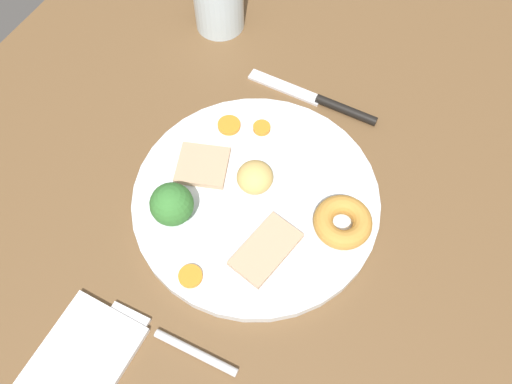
% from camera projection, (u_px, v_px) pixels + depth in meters
% --- Properties ---
extents(dining_table, '(1.20, 0.84, 0.04)m').
position_uv_depth(dining_table, '(230.00, 208.00, 0.64)').
color(dining_table, brown).
rests_on(dining_table, ground).
extents(dinner_plate, '(0.29, 0.29, 0.01)m').
position_uv_depth(dinner_plate, '(256.00, 199.00, 0.62)').
color(dinner_plate, white).
rests_on(dinner_plate, dining_table).
extents(meat_slice_main, '(0.09, 0.06, 0.01)m').
position_uv_depth(meat_slice_main, '(266.00, 249.00, 0.58)').
color(meat_slice_main, tan).
rests_on(meat_slice_main, dinner_plate).
extents(meat_slice_under, '(0.07, 0.08, 0.01)m').
position_uv_depth(meat_slice_under, '(203.00, 165.00, 0.63)').
color(meat_slice_under, tan).
rests_on(meat_slice_under, dinner_plate).
extents(yorkshire_pudding, '(0.07, 0.07, 0.02)m').
position_uv_depth(yorkshire_pudding, '(343.00, 222.00, 0.59)').
color(yorkshire_pudding, '#C68938').
rests_on(yorkshire_pudding, dinner_plate).
extents(roast_potato_left, '(0.05, 0.05, 0.03)m').
position_uv_depth(roast_potato_left, '(255.00, 177.00, 0.61)').
color(roast_potato_left, '#D8B260').
rests_on(roast_potato_left, dinner_plate).
extents(carrot_coin_front, '(0.02, 0.02, 0.01)m').
position_uv_depth(carrot_coin_front, '(262.00, 128.00, 0.66)').
color(carrot_coin_front, orange).
rests_on(carrot_coin_front, dinner_plate).
extents(carrot_coin_back, '(0.03, 0.03, 0.01)m').
position_uv_depth(carrot_coin_back, '(229.00, 125.00, 0.66)').
color(carrot_coin_back, orange).
rests_on(carrot_coin_back, dinner_plate).
extents(carrot_coin_side, '(0.03, 0.03, 0.01)m').
position_uv_depth(carrot_coin_side, '(190.00, 276.00, 0.57)').
color(carrot_coin_side, orange).
rests_on(carrot_coin_side, dinner_plate).
extents(broccoli_floret, '(0.05, 0.05, 0.06)m').
position_uv_depth(broccoli_floret, '(172.00, 205.00, 0.57)').
color(broccoli_floret, '#8CB766').
rests_on(broccoli_floret, dinner_plate).
extents(fork, '(0.02, 0.15, 0.01)m').
position_uv_depth(fork, '(167.00, 338.00, 0.55)').
color(fork, silver).
rests_on(fork, dining_table).
extents(knife, '(0.02, 0.19, 0.01)m').
position_uv_depth(knife, '(323.00, 101.00, 0.70)').
color(knife, black).
rests_on(knife, dining_table).
extents(folded_napkin, '(0.11, 0.09, 0.01)m').
position_uv_depth(folded_napkin, '(83.00, 356.00, 0.54)').
color(folded_napkin, white).
rests_on(folded_napkin, dining_table).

